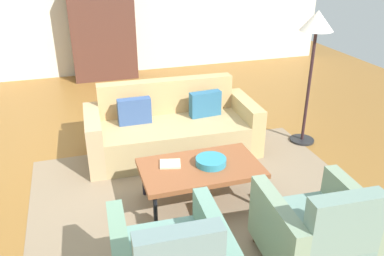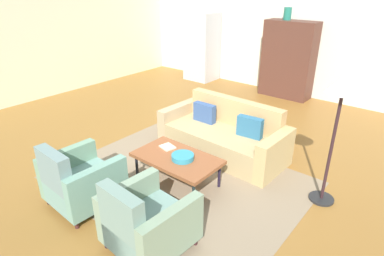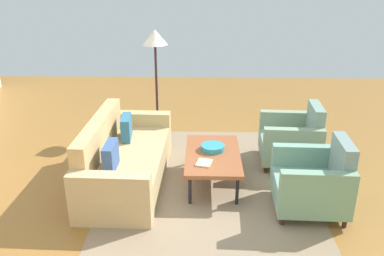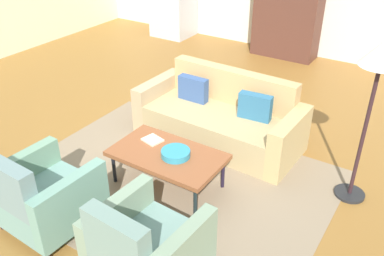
{
  "view_description": "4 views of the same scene",
  "coord_description": "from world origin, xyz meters",
  "px_view_note": "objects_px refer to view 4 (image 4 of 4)",
  "views": [
    {
      "loc": [
        -0.74,
        -3.91,
        2.42
      ],
      "look_at": [
        0.29,
        -0.55,
        0.79
      ],
      "focal_mm": 37.05,
      "sensor_mm": 36.0,
      "label": 1
    },
    {
      "loc": [
        3.0,
        -3.58,
        2.65
      ],
      "look_at": [
        0.35,
        -0.34,
        0.73
      ],
      "focal_mm": 30.44,
      "sensor_mm": 36.0,
      "label": 2
    },
    {
      "loc": [
        -4.38,
        -0.52,
        2.69
      ],
      "look_at": [
        0.41,
        -0.4,
        0.74
      ],
      "focal_mm": 38.14,
      "sensor_mm": 36.0,
      "label": 3
    },
    {
      "loc": [
        2.56,
        -3.65,
        2.88
      ],
      "look_at": [
        0.61,
        -0.59,
        0.77
      ],
      "focal_mm": 39.11,
      "sensor_mm": 36.0,
      "label": 4
    }
  ],
  "objects_px": {
    "couch": "(221,118)",
    "floor_lamp": "(379,69)",
    "cabinet": "(288,9)",
    "armchair_left": "(43,198)",
    "coffee_table": "(167,156)",
    "armchair_right": "(144,250)",
    "book_stack": "(153,140)",
    "fruit_bowl": "(176,153)"
  },
  "relations": [
    {
      "from": "armchair_right",
      "to": "cabinet",
      "type": "bearing_deg",
      "value": 103.88
    },
    {
      "from": "couch",
      "to": "cabinet",
      "type": "xyz_separation_m",
      "value": [
        -0.48,
        3.35,
        0.61
      ]
    },
    {
      "from": "cabinet",
      "to": "floor_lamp",
      "type": "relative_size",
      "value": 1.05
    },
    {
      "from": "coffee_table",
      "to": "floor_lamp",
      "type": "xyz_separation_m",
      "value": [
        1.75,
        0.9,
        1.07
      ]
    },
    {
      "from": "armchair_left",
      "to": "armchair_right",
      "type": "bearing_deg",
      "value": 2.27
    },
    {
      "from": "armchair_right",
      "to": "couch",
      "type": "bearing_deg",
      "value": 107.42
    },
    {
      "from": "floor_lamp",
      "to": "coffee_table",
      "type": "bearing_deg",
      "value": -152.79
    },
    {
      "from": "armchair_left",
      "to": "armchair_right",
      "type": "xyz_separation_m",
      "value": [
        1.2,
        0.0,
        0.0
      ]
    },
    {
      "from": "fruit_bowl",
      "to": "cabinet",
      "type": "bearing_deg",
      "value": 97.31
    },
    {
      "from": "armchair_left",
      "to": "fruit_bowl",
      "type": "distance_m",
      "value": 1.37
    },
    {
      "from": "coffee_table",
      "to": "book_stack",
      "type": "bearing_deg",
      "value": 158.07
    },
    {
      "from": "coffee_table",
      "to": "armchair_left",
      "type": "distance_m",
      "value": 1.31
    },
    {
      "from": "couch",
      "to": "floor_lamp",
      "type": "relative_size",
      "value": 1.24
    },
    {
      "from": "book_stack",
      "to": "cabinet",
      "type": "distance_m",
      "value": 4.46
    },
    {
      "from": "coffee_table",
      "to": "armchair_right",
      "type": "xyz_separation_m",
      "value": [
        0.6,
        -1.17,
        -0.03
      ]
    },
    {
      "from": "couch",
      "to": "armchair_left",
      "type": "height_order",
      "value": "armchair_left"
    },
    {
      "from": "fruit_bowl",
      "to": "cabinet",
      "type": "distance_m",
      "value": 4.6
    },
    {
      "from": "couch",
      "to": "armchair_left",
      "type": "bearing_deg",
      "value": 77.39
    },
    {
      "from": "coffee_table",
      "to": "armchair_left",
      "type": "relative_size",
      "value": 1.36
    },
    {
      "from": "armchair_right",
      "to": "fruit_bowl",
      "type": "height_order",
      "value": "armchair_right"
    },
    {
      "from": "armchair_right",
      "to": "cabinet",
      "type": "relative_size",
      "value": 0.49
    },
    {
      "from": "book_stack",
      "to": "fruit_bowl",
      "type": "bearing_deg",
      "value": -16.21
    },
    {
      "from": "armchair_right",
      "to": "cabinet",
      "type": "xyz_separation_m",
      "value": [
        -1.07,
        5.71,
        0.56
      ]
    },
    {
      "from": "armchair_left",
      "to": "floor_lamp",
      "type": "relative_size",
      "value": 0.51
    },
    {
      "from": "armchair_left",
      "to": "armchair_right",
      "type": "height_order",
      "value": "same"
    },
    {
      "from": "couch",
      "to": "armchair_right",
      "type": "bearing_deg",
      "value": 105.98
    },
    {
      "from": "armchair_right",
      "to": "book_stack",
      "type": "bearing_deg",
      "value": 127.75
    },
    {
      "from": "coffee_table",
      "to": "fruit_bowl",
      "type": "relative_size",
      "value": 3.89
    },
    {
      "from": "coffee_table",
      "to": "armchair_right",
      "type": "height_order",
      "value": "armchair_right"
    },
    {
      "from": "armchair_right",
      "to": "floor_lamp",
      "type": "relative_size",
      "value": 0.51
    },
    {
      "from": "fruit_bowl",
      "to": "book_stack",
      "type": "xyz_separation_m",
      "value": [
        -0.39,
        0.11,
        -0.02
      ]
    },
    {
      "from": "coffee_table",
      "to": "book_stack",
      "type": "height_order",
      "value": "book_stack"
    },
    {
      "from": "fruit_bowl",
      "to": "book_stack",
      "type": "bearing_deg",
      "value": 163.79
    },
    {
      "from": "couch",
      "to": "coffee_table",
      "type": "distance_m",
      "value": 1.19
    },
    {
      "from": "fruit_bowl",
      "to": "armchair_right",
      "type": "bearing_deg",
      "value": -67.32
    },
    {
      "from": "coffee_table",
      "to": "fruit_bowl",
      "type": "distance_m",
      "value": 0.13
    },
    {
      "from": "couch",
      "to": "armchair_right",
      "type": "xyz_separation_m",
      "value": [
        0.59,
        -2.35,
        0.06
      ]
    },
    {
      "from": "armchair_right",
      "to": "book_stack",
      "type": "xyz_separation_m",
      "value": [
        -0.88,
        1.28,
        0.08
      ]
    },
    {
      "from": "couch",
      "to": "fruit_bowl",
      "type": "bearing_deg",
      "value": 96.93
    },
    {
      "from": "coffee_table",
      "to": "fruit_bowl",
      "type": "height_order",
      "value": "fruit_bowl"
    },
    {
      "from": "couch",
      "to": "floor_lamp",
      "type": "height_order",
      "value": "floor_lamp"
    },
    {
      "from": "coffee_table",
      "to": "book_stack",
      "type": "relative_size",
      "value": 4.99
    }
  ]
}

